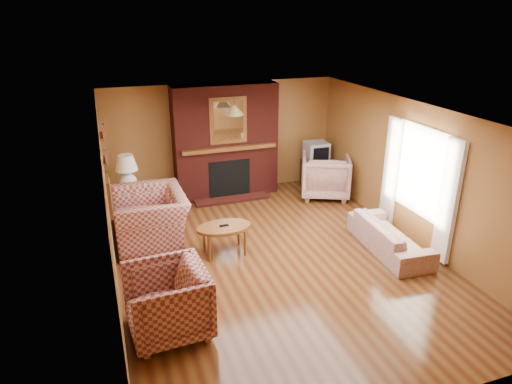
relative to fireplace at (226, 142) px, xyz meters
name	(u,v)px	position (x,y,z in m)	size (l,w,h in m)	color
floor	(276,258)	(0.00, -2.98, -1.18)	(6.50, 6.50, 0.00)	#45200E
ceiling	(279,113)	(0.00, -2.98, 1.22)	(6.50, 6.50, 0.00)	white
wall_back	(222,138)	(0.00, 0.27, 0.02)	(6.50, 6.50, 0.00)	#97642E
wall_front	(409,314)	(0.00, -6.23, 0.02)	(6.50, 6.50, 0.00)	#97642E
wall_left	(109,212)	(-2.50, -2.98, 0.02)	(6.50, 6.50, 0.00)	#97642E
wall_right	(414,173)	(2.50, -2.98, 0.02)	(6.50, 6.50, 0.00)	#97642E
fireplace	(226,142)	(0.00, 0.00, 0.00)	(2.20, 0.82, 2.40)	#491410
window_right	(418,181)	(2.45, -3.18, -0.06)	(0.10, 1.85, 2.00)	beige
bookshelf	(104,144)	(-2.44, -1.08, 0.48)	(0.09, 0.55, 0.71)	brown
botanical_print	(109,196)	(-2.47, -3.28, 0.37)	(0.05, 0.40, 0.50)	brown
pendant_light	(234,110)	(0.00, -0.68, 0.82)	(0.36, 0.36, 0.48)	black
plaid_loveseat	(150,218)	(-1.85, -1.69, -0.73)	(1.38, 1.21, 0.90)	maroon
plaid_armchair	(167,302)	(-1.95, -4.24, -0.73)	(0.96, 0.98, 0.90)	maroon
floral_sofa	(390,236)	(1.90, -3.33, -0.92)	(1.77, 0.69, 0.52)	#C0B194
floral_armchair	(325,176)	(1.99, -0.78, -0.72)	(0.99, 1.02, 0.93)	#C0B194
coffee_table	(224,229)	(-0.75, -2.52, -0.75)	(0.91, 0.56, 0.52)	brown
side_table	(130,203)	(-2.10, -0.53, -0.90)	(0.43, 0.43, 0.57)	brown
table_lamp	(127,171)	(-2.10, -0.53, -0.22)	(0.42, 0.42, 0.70)	white
tv_stand	(315,174)	(2.05, -0.18, -0.88)	(0.56, 0.51, 0.61)	black
crt_tv	(316,152)	(2.05, -0.19, -0.35)	(0.50, 0.50, 0.44)	#A9ACB0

